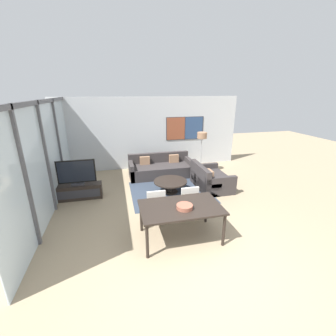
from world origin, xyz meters
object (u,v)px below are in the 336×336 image
at_px(tv_console, 79,191).
at_px(floor_lamp, 202,139).
at_px(television, 77,173).
at_px(dining_chair_centre, 188,200).
at_px(coffee_table, 170,184).
at_px(sofa_main, 160,168).
at_px(dining_chair_left, 155,204).
at_px(dining_table, 181,209).
at_px(sofa_side, 209,180).
at_px(fruit_bowl, 185,206).

bearing_deg(tv_console, floor_lamp, 15.22).
xyz_separation_m(television, dining_chair_centre, (2.74, -1.77, -0.30)).
xyz_separation_m(coffee_table, floor_lamp, (1.52, 1.35, 1.06)).
bearing_deg(sofa_main, dining_chair_left, -103.79).
bearing_deg(dining_chair_left, sofa_main, 76.21).
bearing_deg(dining_table, sofa_side, 54.25).
distance_m(tv_console, dining_chair_left, 2.65).
height_order(sofa_side, coffee_table, sofa_side).
relative_size(sofa_main, dining_chair_centre, 2.60).
distance_m(dining_chair_left, fruit_bowl, 0.98).
bearing_deg(television, dining_table, -46.73).
height_order(sofa_side, dining_table, sofa_side).
height_order(dining_table, fruit_bowl, fruit_bowl).
height_order(tv_console, dining_table, dining_table).
xyz_separation_m(sofa_main, fruit_bowl, (-0.31, -3.91, 0.54)).
bearing_deg(television, tv_console, -90.00).
bearing_deg(television, fruit_bowl, -47.41).
distance_m(tv_console, coffee_table, 2.71).
bearing_deg(fruit_bowl, dining_chair_left, 119.05).
relative_size(television, dining_chair_centre, 1.19).
bearing_deg(tv_console, sofa_side, -2.35).
bearing_deg(dining_table, floor_lamp, 62.67).
relative_size(dining_chair_centre, floor_lamp, 0.56).
relative_size(coffee_table, dining_table, 0.62).
bearing_deg(sofa_side, sofa_main, 41.59).
xyz_separation_m(sofa_side, floor_lamp, (0.21, 1.31, 1.08)).
height_order(sofa_main, dining_chair_left, dining_chair_left).
bearing_deg(floor_lamp, sofa_side, -98.97).
relative_size(television, coffee_table, 1.02).
height_order(tv_console, dining_chair_centre, dining_chair_centre).
distance_m(television, sofa_side, 4.05).
bearing_deg(floor_lamp, dining_chair_centre, -116.78).
height_order(coffee_table, dining_chair_centre, dining_chair_centre).
bearing_deg(dining_chair_left, sofa_side, 37.98).
height_order(sofa_main, floor_lamp, floor_lamp).
bearing_deg(fruit_bowl, sofa_side, 56.24).
bearing_deg(tv_console, dining_chair_centre, -32.86).
bearing_deg(floor_lamp, fruit_bowl, -116.08).
xyz_separation_m(sofa_main, floor_lamp, (1.52, -0.17, 1.09)).
relative_size(tv_console, television, 1.23).
distance_m(tv_console, fruit_bowl, 3.57).
relative_size(tv_console, floor_lamp, 0.81).
height_order(sofa_side, fruit_bowl, fruit_bowl).
bearing_deg(fruit_bowl, floor_lamp, 63.92).
bearing_deg(television, dining_chair_centre, -32.87).
bearing_deg(dining_chair_centre, dining_table, -119.55).
height_order(dining_chair_centre, floor_lamp, floor_lamp).
xyz_separation_m(fruit_bowl, floor_lamp, (1.83, 3.74, 0.55)).
bearing_deg(floor_lamp, dining_table, -117.33).
relative_size(dining_table, dining_chair_left, 1.90).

